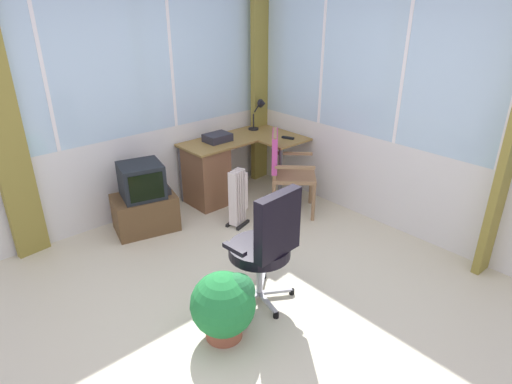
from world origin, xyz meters
TOP-DOWN VIEW (x-y plane):
  - ground at (0.00, 0.00)m, footprint 4.98×5.03m
  - north_window_panel at (0.00, 2.05)m, footprint 3.98×0.07m
  - east_window_panel at (2.02, -0.00)m, footprint 0.07×4.03m
  - curtain_north_left at (-1.09, 1.97)m, footprint 0.31×0.11m
  - curtain_corner at (1.89, 1.92)m, footprint 0.30×0.10m
  - desk at (0.91, 1.71)m, footprint 1.37×0.93m
  - desk_lamp at (1.76, 1.78)m, footprint 0.22×0.19m
  - tv_remote at (1.74, 1.26)m, footprint 0.09×0.16m
  - paper_tray at (1.05, 1.75)m, footprint 0.30×0.23m
  - wooden_armchair at (1.36, 0.97)m, footprint 0.68×0.68m
  - office_chair at (0.10, -0.13)m, footprint 0.60×0.58m
  - tv_on_stand at (-0.03, 1.63)m, footprint 0.73×0.58m
  - space_heater at (0.79, 1.06)m, footprint 0.29×0.23m
  - potted_plant at (-0.39, -0.21)m, footprint 0.48×0.48m

SIDE VIEW (x-z plane):
  - ground at x=0.00m, z-range -0.06..0.00m
  - potted_plant at x=-0.39m, z-range 0.02..0.56m
  - space_heater at x=0.79m, z-range 0.01..0.65m
  - tv_on_stand at x=-0.03m, z-range -0.04..0.71m
  - desk at x=0.91m, z-range 0.04..0.77m
  - office_chair at x=0.10m, z-range 0.07..1.09m
  - wooden_armchair at x=1.36m, z-range 0.12..1.08m
  - tv_remote at x=1.74m, z-range 0.73..0.75m
  - paper_tray at x=1.05m, z-range 0.73..0.82m
  - desk_lamp at x=1.76m, z-range 0.79..1.19m
  - curtain_north_left at x=-1.09m, z-range 0.00..2.51m
  - curtain_corner at x=1.89m, z-range 0.00..2.51m
  - north_window_panel at x=0.00m, z-range 0.00..2.61m
  - east_window_panel at x=2.02m, z-range 0.00..2.61m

